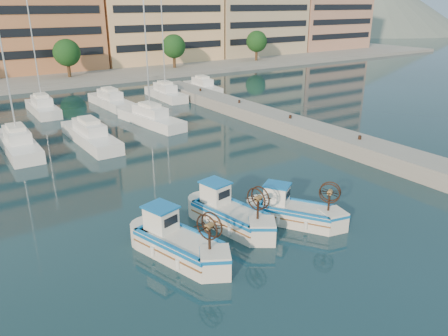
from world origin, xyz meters
TOP-DOWN VIEW (x-y plane):
  - ground at (0.00, 0.00)m, footprint 300.00×300.00m
  - quay at (13.00, 8.00)m, footprint 3.00×60.00m
  - waterfront at (9.23, 65.04)m, footprint 180.00×40.00m
  - hill_east at (140.00, 110.00)m, footprint 160.00×160.00m
  - yacht_marina at (-3.10, 27.46)m, footprint 37.09×22.77m
  - fishing_boat_a at (-5.96, 0.81)m, footprint 3.06×4.79m
  - fishing_boat_b at (-2.25, 1.92)m, footprint 2.66×4.72m
  - fishing_boat_c at (0.87, 0.31)m, footprint 3.65×4.33m

SIDE VIEW (x-z plane):
  - ground at x=0.00m, z-range 0.00..0.00m
  - hill_east at x=140.00m, z-range -25.00..25.00m
  - yacht_marina at x=-3.10m, z-range -5.22..6.28m
  - quay at x=13.00m, z-range 0.00..1.20m
  - fishing_boat_c at x=0.87m, z-range -0.59..2.05m
  - fishing_boat_b at x=-2.25m, z-range -0.64..2.22m
  - fishing_boat_a at x=-5.96m, z-range -0.65..2.25m
  - waterfront at x=9.23m, z-range -1.70..23.90m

